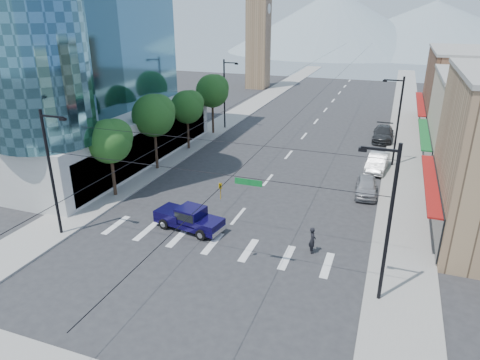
# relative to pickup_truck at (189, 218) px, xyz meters

# --- Properties ---
(ground) EXTENTS (160.00, 160.00, 0.00)m
(ground) POSITION_rel_pickup_truck_xyz_m (2.63, -2.83, -0.92)
(ground) COLOR #28282B
(ground) RESTS_ON ground
(sidewalk_left) EXTENTS (4.00, 120.00, 0.15)m
(sidewalk_left) POSITION_rel_pickup_truck_xyz_m (-9.37, 37.17, -0.84)
(sidewalk_left) COLOR gray
(sidewalk_left) RESTS_ON ground
(sidewalk_right) EXTENTS (4.00, 120.00, 0.15)m
(sidewalk_right) POSITION_rel_pickup_truck_xyz_m (14.63, 37.17, -0.84)
(sidewalk_right) COLOR gray
(sidewalk_right) RESTS_ON ground
(office_tower) EXTENTS (29.50, 27.00, 30.00)m
(office_tower) POSITION_rel_pickup_truck_xyz_m (-23.63, 11.02, 13.54)
(office_tower) COLOR #B7B7B2
(office_tower) RESTS_ON ground
(shop_far) EXTENTS (12.00, 18.00, 10.00)m
(shop_far) POSITION_rel_pickup_truck_xyz_m (22.63, 37.17, 4.08)
(shop_far) COLOR brown
(shop_far) RESTS_ON ground
(clock_tower) EXTENTS (4.80, 4.80, 20.40)m
(clock_tower) POSITION_rel_pickup_truck_xyz_m (-13.87, 59.17, 9.72)
(clock_tower) COLOR #8C6B4C
(clock_tower) RESTS_ON ground
(mountain_left) EXTENTS (80.00, 80.00, 22.00)m
(mountain_left) POSITION_rel_pickup_truck_xyz_m (-12.37, 147.17, 10.08)
(mountain_left) COLOR gray
(mountain_left) RESTS_ON ground
(mountain_right) EXTENTS (90.00, 90.00, 18.00)m
(mountain_right) POSITION_rel_pickup_truck_xyz_m (22.63, 157.17, 8.08)
(mountain_right) COLOR gray
(mountain_right) RESTS_ON ground
(tree_near) EXTENTS (3.65, 3.64, 6.71)m
(tree_near) POSITION_rel_pickup_truck_xyz_m (-8.44, 3.27, 4.07)
(tree_near) COLOR black
(tree_near) RESTS_ON ground
(tree_midnear) EXTENTS (4.09, 4.09, 7.52)m
(tree_midnear) POSITION_rel_pickup_truck_xyz_m (-8.44, 10.27, 4.67)
(tree_midnear) COLOR black
(tree_midnear) RESTS_ON ground
(tree_midfar) EXTENTS (3.65, 3.64, 6.71)m
(tree_midfar) POSITION_rel_pickup_truck_xyz_m (-8.44, 17.27, 4.07)
(tree_midfar) COLOR black
(tree_midfar) RESTS_ON ground
(tree_far) EXTENTS (4.09, 4.09, 7.52)m
(tree_far) POSITION_rel_pickup_truck_xyz_m (-8.44, 24.27, 4.67)
(tree_far) COLOR black
(tree_far) RESTS_ON ground
(signal_rig) EXTENTS (21.80, 0.20, 9.00)m
(signal_rig) POSITION_rel_pickup_truck_xyz_m (2.82, -3.83, 3.73)
(signal_rig) COLOR black
(signal_rig) RESTS_ON ground
(lamp_pole_nw) EXTENTS (2.00, 0.25, 9.00)m
(lamp_pole_nw) POSITION_rel_pickup_truck_xyz_m (-8.04, 27.17, 4.02)
(lamp_pole_nw) COLOR black
(lamp_pole_nw) RESTS_ON ground
(lamp_pole_ne) EXTENTS (2.00, 0.25, 9.00)m
(lamp_pole_ne) POSITION_rel_pickup_truck_xyz_m (13.30, 19.17, 4.02)
(lamp_pole_ne) COLOR black
(lamp_pole_ne) RESTS_ON ground
(pickup_truck) EXTENTS (5.44, 2.69, 1.76)m
(pickup_truck) POSITION_rel_pickup_truck_xyz_m (0.00, 0.00, 0.00)
(pickup_truck) COLOR #0C0736
(pickup_truck) RESTS_ON ground
(pedestrian) EXTENTS (0.65, 0.78, 1.82)m
(pedestrian) POSITION_rel_pickup_truck_xyz_m (9.00, -0.13, -0.01)
(pedestrian) COLOR black
(pedestrian) RESTS_ON ground
(parked_car_near) EXTENTS (2.11, 4.59, 1.52)m
(parked_car_near) POSITION_rel_pickup_truck_xyz_m (11.51, 10.83, -0.16)
(parked_car_near) COLOR #A09FA4
(parked_car_near) RESTS_ON ground
(parked_car_mid) EXTENTS (2.20, 5.19, 1.67)m
(parked_car_mid) POSITION_rel_pickup_truck_xyz_m (12.03, 17.43, -0.09)
(parked_car_mid) COLOR silver
(parked_car_mid) RESTS_ON ground
(parked_car_far) EXTENTS (2.36, 5.80, 1.68)m
(parked_car_far) POSITION_rel_pickup_truck_xyz_m (12.03, 28.52, -0.08)
(parked_car_far) COLOR #2D2D2F
(parked_car_far) RESTS_ON ground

